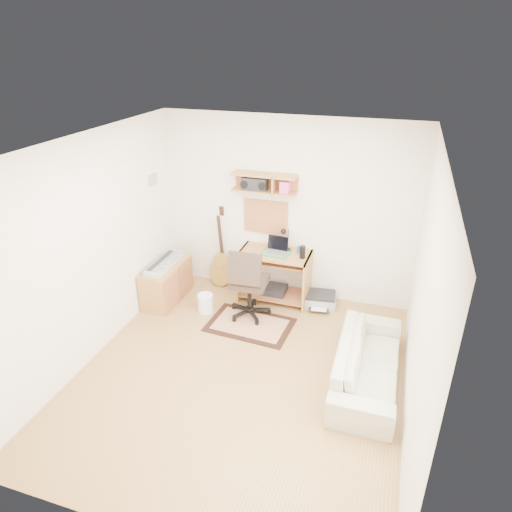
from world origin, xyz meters
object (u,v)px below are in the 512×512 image
(sofa, at_px, (368,357))
(cabinet, at_px, (167,282))
(task_chair, at_px, (249,281))
(printer, at_px, (320,300))
(desk, at_px, (274,276))

(sofa, bearing_deg, cabinet, 72.69)
(cabinet, bearing_deg, task_chair, -1.99)
(task_chair, distance_m, printer, 1.13)
(desk, xyz_separation_m, printer, (0.67, 0.03, -0.29))
(task_chair, relative_size, sofa, 0.62)
(cabinet, height_order, sofa, sofa)
(cabinet, xyz_separation_m, sofa, (2.96, -0.92, 0.06))
(sofa, bearing_deg, task_chair, 62.28)
(desk, bearing_deg, cabinet, -162.09)
(printer, relative_size, sofa, 0.27)
(printer, bearing_deg, sofa, -68.72)
(desk, distance_m, printer, 0.73)
(task_chair, distance_m, sofa, 1.90)
(task_chair, height_order, sofa, task_chair)
(task_chair, relative_size, printer, 2.34)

